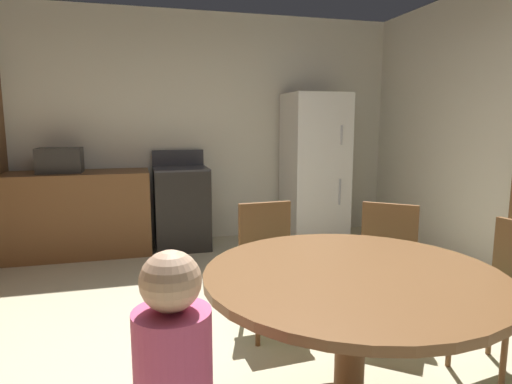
{
  "coord_description": "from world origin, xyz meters",
  "views": [
    {
      "loc": [
        -0.61,
        -2.3,
        1.43
      ],
      "look_at": [
        0.3,
        1.04,
        0.88
      ],
      "focal_mm": 30.99,
      "sensor_mm": 36.0,
      "label": 1
    }
  ],
  "objects_px": {
    "oven_range": "(181,207)",
    "chair_north": "(270,258)",
    "refrigerator": "(314,168)",
    "chair_east": "(509,289)",
    "microwave": "(60,160)",
    "chair_northeast": "(386,259)",
    "dining_table": "(352,302)"
  },
  "relations": [
    {
      "from": "oven_range",
      "to": "chair_northeast",
      "type": "height_order",
      "value": "oven_range"
    },
    {
      "from": "oven_range",
      "to": "chair_east",
      "type": "bearing_deg",
      "value": -63.75
    },
    {
      "from": "chair_northeast",
      "to": "chair_north",
      "type": "bearing_deg",
      "value": -68.54
    },
    {
      "from": "microwave",
      "to": "chair_northeast",
      "type": "xyz_separation_m",
      "value": [
        2.39,
        -2.42,
        -0.53
      ]
    },
    {
      "from": "oven_range",
      "to": "refrigerator",
      "type": "xyz_separation_m",
      "value": [
        1.6,
        -0.05,
        0.41
      ]
    },
    {
      "from": "microwave",
      "to": "chair_northeast",
      "type": "relative_size",
      "value": 0.51
    },
    {
      "from": "oven_range",
      "to": "chair_east",
      "type": "relative_size",
      "value": 1.26
    },
    {
      "from": "oven_range",
      "to": "chair_northeast",
      "type": "distance_m",
      "value": 2.68
    },
    {
      "from": "dining_table",
      "to": "chair_northeast",
      "type": "bearing_deg",
      "value": 50.4
    },
    {
      "from": "chair_northeast",
      "to": "chair_east",
      "type": "relative_size",
      "value": 1.0
    },
    {
      "from": "dining_table",
      "to": "chair_east",
      "type": "distance_m",
      "value": 1.08
    },
    {
      "from": "oven_range",
      "to": "microwave",
      "type": "xyz_separation_m",
      "value": [
        -1.25,
        -0.0,
        0.56
      ]
    },
    {
      "from": "refrigerator",
      "to": "dining_table",
      "type": "bearing_deg",
      "value": -109.6
    },
    {
      "from": "dining_table",
      "to": "chair_north",
      "type": "xyz_separation_m",
      "value": [
        -0.06,
        1.08,
        -0.11
      ]
    },
    {
      "from": "dining_table",
      "to": "chair_east",
      "type": "xyz_separation_m",
      "value": [
        1.06,
        0.17,
        -0.11
      ]
    },
    {
      "from": "chair_north",
      "to": "oven_range",
      "type": "bearing_deg",
      "value": -173.05
    },
    {
      "from": "microwave",
      "to": "chair_north",
      "type": "relative_size",
      "value": 0.51
    },
    {
      "from": "chair_north",
      "to": "chair_east",
      "type": "height_order",
      "value": "same"
    },
    {
      "from": "refrigerator",
      "to": "chair_east",
      "type": "distance_m",
      "value": 3.06
    },
    {
      "from": "oven_range",
      "to": "microwave",
      "type": "bearing_deg",
      "value": -179.83
    },
    {
      "from": "chair_east",
      "to": "chair_north",
      "type": "bearing_deg",
      "value": -47.87
    },
    {
      "from": "refrigerator",
      "to": "chair_north",
      "type": "xyz_separation_m",
      "value": [
        -1.2,
        -2.13,
        -0.38
      ]
    },
    {
      "from": "refrigerator",
      "to": "chair_east",
      "type": "bearing_deg",
      "value": -91.42
    },
    {
      "from": "oven_range",
      "to": "microwave",
      "type": "relative_size",
      "value": 2.5
    },
    {
      "from": "dining_table",
      "to": "oven_range",
      "type": "bearing_deg",
      "value": 98.0
    },
    {
      "from": "oven_range",
      "to": "chair_east",
      "type": "height_order",
      "value": "oven_range"
    },
    {
      "from": "refrigerator",
      "to": "oven_range",
      "type": "bearing_deg",
      "value": 178.07
    },
    {
      "from": "dining_table",
      "to": "chair_northeast",
      "type": "height_order",
      "value": "chair_northeast"
    },
    {
      "from": "oven_range",
      "to": "chair_north",
      "type": "relative_size",
      "value": 1.26
    },
    {
      "from": "refrigerator",
      "to": "microwave",
      "type": "bearing_deg",
      "value": 178.99
    },
    {
      "from": "microwave",
      "to": "chair_east",
      "type": "relative_size",
      "value": 0.51
    },
    {
      "from": "oven_range",
      "to": "chair_east",
      "type": "distance_m",
      "value": 3.44
    }
  ]
}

